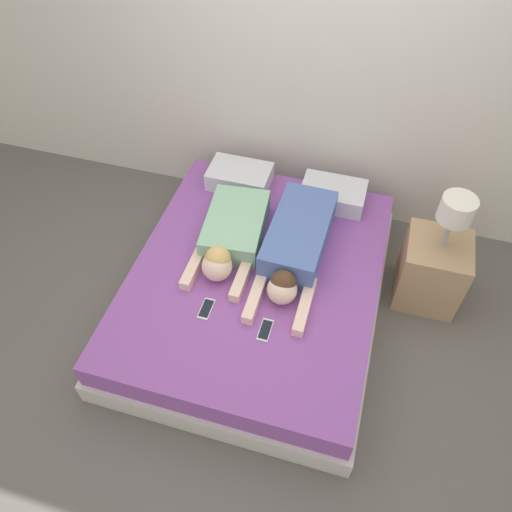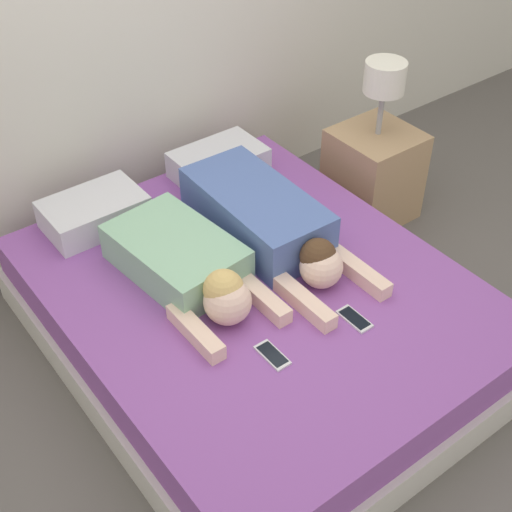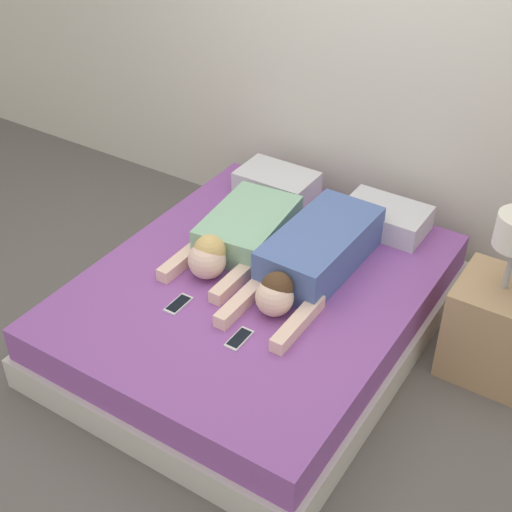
{
  "view_description": "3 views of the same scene",
  "coord_description": "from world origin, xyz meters",
  "views": [
    {
      "loc": [
        0.58,
        -2.02,
        2.97
      ],
      "look_at": [
        0.0,
        0.0,
        0.53
      ],
      "focal_mm": 35.0,
      "sensor_mm": 36.0,
      "label": 1
    },
    {
      "loc": [
        -1.42,
        -1.87,
        2.47
      ],
      "look_at": [
        0.0,
        0.0,
        0.53
      ],
      "focal_mm": 50.0,
      "sensor_mm": 36.0,
      "label": 2
    },
    {
      "loc": [
        1.6,
        -2.49,
        2.67
      ],
      "look_at": [
        0.0,
        0.0,
        0.53
      ],
      "focal_mm": 50.0,
      "sensor_mm": 36.0,
      "label": 3
    }
  ],
  "objects": [
    {
      "name": "ground_plane",
      "position": [
        0.0,
        0.0,
        0.0
      ],
      "size": [
        12.0,
        12.0,
        0.0
      ],
      "primitive_type": "plane",
      "color": "#5B5651"
    },
    {
      "name": "wall_back",
      "position": [
        0.0,
        1.17,
        1.3
      ],
      "size": [
        12.0,
        0.06,
        2.6
      ],
      "color": "beige",
      "rests_on": "ground_plane"
    },
    {
      "name": "bed",
      "position": [
        0.0,
        0.0,
        0.18
      ],
      "size": [
        1.68,
        2.05,
        0.38
      ],
      "color": "beige",
      "rests_on": "ground_plane"
    },
    {
      "name": "pillow_head_left",
      "position": [
        -0.37,
        0.81,
        0.45
      ],
      "size": [
        0.47,
        0.31,
        0.14
      ],
      "color": "silver",
      "rests_on": "bed"
    },
    {
      "name": "pillow_head_right",
      "position": [
        0.37,
        0.81,
        0.45
      ],
      "size": [
        0.47,
        0.31,
        0.14
      ],
      "color": "silver",
      "rests_on": "bed"
    },
    {
      "name": "person_left",
      "position": [
        -0.23,
        0.17,
        0.47
      ],
      "size": [
        0.45,
        0.9,
        0.23
      ],
      "color": "#8CBF99",
      "rests_on": "bed"
    },
    {
      "name": "person_right",
      "position": [
        0.22,
        0.2,
        0.49
      ],
      "size": [
        0.39,
        1.1,
        0.23
      ],
      "color": "#4C66A5",
      "rests_on": "bed"
    },
    {
      "name": "cell_phone_left",
      "position": [
        -0.21,
        -0.39,
        0.38
      ],
      "size": [
        0.07,
        0.16,
        0.01
      ],
      "color": "silver",
      "rests_on": "bed"
    },
    {
      "name": "cell_phone_right",
      "position": [
        0.18,
        -0.44,
        0.38
      ],
      "size": [
        0.07,
        0.16,
        0.01
      ],
      "color": "silver",
      "rests_on": "bed"
    },
    {
      "name": "nightstand",
      "position": [
        1.15,
        0.43,
        0.31
      ],
      "size": [
        0.43,
        0.43,
        0.94
      ],
      "color": "tan",
      "rests_on": "ground_plane"
    }
  ]
}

